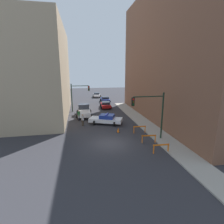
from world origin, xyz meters
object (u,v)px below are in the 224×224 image
Objects in this scene: traffic_light_far at (78,94)px; parked_car_far at (97,95)px; parked_car_mid at (105,99)px; barrier_back at (140,128)px; barrier_mid at (149,137)px; police_car at (106,119)px; pedestrian_corner at (79,115)px; white_truck at (84,111)px; barrier_front at (161,147)px; traffic_light_near at (153,109)px; parked_car_near at (106,105)px; pedestrian_crossing at (83,120)px; traffic_cone at (118,130)px.

traffic_light_far is 1.17× the size of parked_car_far.
parked_car_mid is 2.69× the size of barrier_back.
barrier_mid is (2.16, -33.69, -0.06)m from parked_car_far.
pedestrian_corner reaches higher than police_car.
white_truck is 3.39× the size of barrier_mid.
traffic_light_far is 20.62m from barrier_front.
parked_car_mid is 25.40m from barrier_mid.
traffic_light_near is 1.03× the size of police_car.
barrier_mid is at bearing -81.62° from parked_car_near.
pedestrian_corner is (-5.47, -8.46, 0.19)m from parked_car_near.
pedestrian_crossing reaches higher than parked_car_near.
traffic_cone is (4.28, -3.58, -0.54)m from pedestrian_crossing.
traffic_cone is at bearing -143.58° from police_car.
traffic_cone is (4.80, -6.35, -0.54)m from pedestrian_corner.
traffic_cone is (-1.57, -21.63, -0.36)m from parked_car_mid.
traffic_light_near reaches higher than parked_car_far.
parked_car_far is 6.79× the size of traffic_cone.
traffic_light_near is 3.25× the size of barrier_mid.
traffic_light_far is 7.93× the size of traffic_cone.
pedestrian_corner is (-3.85, 2.52, 0.14)m from police_car.
traffic_light_far is (-8.03, 15.73, -0.13)m from traffic_light_near.
pedestrian_corner is at bearing 120.95° from barrier_front.
traffic_light_far is at bearing 178.81° from pedestrian_crossing.
barrier_back is (7.49, -13.37, -2.78)m from traffic_light_far.
barrier_back is at bearing -80.27° from parked_car_near.
traffic_cone is at bearing 113.80° from barrier_front.
parked_car_far is at bearing 89.31° from traffic_cone.
parked_car_near is 10.08m from pedestrian_corner.
barrier_mid is at bearing 141.65° from pedestrian_corner.
barrier_front is at bearing -65.81° from white_truck.
police_car is 3.35m from pedestrian_crossing.
traffic_light_near is 4.36m from barrier_front.
police_car is at bearing 162.49° from pedestrian_corner.
white_truck reaches higher than traffic_cone.
police_car is 0.93× the size of white_truck.
parked_car_mid is (0.89, 6.81, 0.00)m from parked_car_near.
pedestrian_corner is 1.04× the size of barrier_mid.
traffic_light_near is 33.16m from parked_car_far.
traffic_light_near is at bearing 51.99° from barrier_mid.
parked_car_near is 2.74× the size of barrier_mid.
barrier_mid reaches higher than traffic_cone.
pedestrian_corner is 12.48m from barrier_mid.
parked_car_mid is 21.69m from traffic_cone.
white_truck is at bearing 123.62° from barrier_back.
traffic_light_far is at bearing 105.98° from white_truck.
barrier_front is at bearing -81.69° from parked_car_near.
pedestrian_crossing reaches higher than barrier_mid.
parked_car_far is at bearing -86.58° from pedestrian_corner.
pedestrian_corner is 2.53× the size of traffic_cone.
barrier_mid is at bearing 37.72° from pedestrian_crossing.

